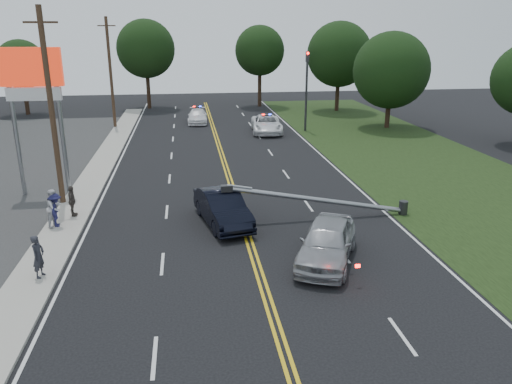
{
  "coord_description": "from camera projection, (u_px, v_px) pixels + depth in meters",
  "views": [
    {
      "loc": [
        -2.52,
        -14.28,
        8.86
      ],
      "look_at": [
        0.55,
        7.46,
        1.7
      ],
      "focal_mm": 35.0,
      "sensor_mm": 36.0,
      "label": 1
    }
  ],
  "objects": [
    {
      "name": "utility_pole_mid",
      "position": [
        51.0,
        109.0,
        25.03
      ],
      "size": [
        1.6,
        0.28,
        10.0
      ],
      "color": "#382619",
      "rests_on": "ground"
    },
    {
      "name": "ground",
      "position": [
        271.0,
        310.0,
        16.53
      ],
      "size": [
        120.0,
        120.0,
        0.0
      ],
      "primitive_type": "plane",
      "color": "black",
      "rests_on": "ground"
    },
    {
      "name": "tree_5",
      "position": [
        21.0,
        64.0,
        53.12
      ],
      "size": [
        5.16,
        5.16,
        7.94
      ],
      "color": "black",
      "rests_on": "ground"
    },
    {
      "name": "bystander_a",
      "position": [
        38.0,
        256.0,
        18.3
      ],
      "size": [
        0.53,
        0.68,
        1.64
      ],
      "primitive_type": "imported",
      "rotation": [
        0.0,
        0.0,
        1.3
      ],
      "color": "#282830",
      "rests_on": "sidewalk"
    },
    {
      "name": "bystander_c",
      "position": [
        56.0,
        210.0,
        23.07
      ],
      "size": [
        0.79,
        1.13,
        1.6
      ],
      "primitive_type": "imported",
      "rotation": [
        0.0,
        0.0,
        1.77
      ],
      "color": "#1C1B45",
      "rests_on": "sidewalk"
    },
    {
      "name": "utility_pole_far",
      "position": [
        111.0,
        73.0,
        45.74
      ],
      "size": [
        1.6,
        0.28,
        10.0
      ],
      "color": "#382619",
      "rests_on": "ground"
    },
    {
      "name": "pylon_sign",
      "position": [
        33.0,
        86.0,
        26.46
      ],
      "size": [
        3.2,
        0.35,
        8.0
      ],
      "color": "gray",
      "rests_on": "ground"
    },
    {
      "name": "traffic_signal",
      "position": [
        307.0,
        84.0,
        44.56
      ],
      "size": [
        0.28,
        0.41,
        7.05
      ],
      "color": "#2D2D30",
      "rests_on": "ground"
    },
    {
      "name": "emergency_b",
      "position": [
        198.0,
        116.0,
        49.49
      ],
      "size": [
        2.03,
        4.65,
        1.33
      ],
      "primitive_type": "imported",
      "rotation": [
        0.0,
        0.0,
        -0.04
      ],
      "color": "white",
      "rests_on": "ground"
    },
    {
      "name": "centerline_yellow",
      "position": [
        239.0,
        208.0,
        25.94
      ],
      "size": [
        0.36,
        80.0,
        0.0
      ],
      "primitive_type": "cube",
      "color": "gold",
      "rests_on": "ground"
    },
    {
      "name": "bystander_d",
      "position": [
        72.0,
        201.0,
        24.36
      ],
      "size": [
        0.42,
        0.91,
        1.53
      ],
      "primitive_type": "imported",
      "rotation": [
        0.0,
        0.0,
        1.62
      ],
      "color": "#504740",
      "rests_on": "sidewalk"
    },
    {
      "name": "tree_6",
      "position": [
        146.0,
        49.0,
        57.0
      ],
      "size": [
        6.6,
        6.6,
        10.09
      ],
      "color": "black",
      "rests_on": "ground"
    },
    {
      "name": "bystander_b",
      "position": [
        54.0,
        208.0,
        23.07
      ],
      "size": [
        0.95,
        1.05,
        1.78
      ],
      "primitive_type": "imported",
      "rotation": [
        0.0,
        0.0,
        1.19
      ],
      "color": "silver",
      "rests_on": "sidewalk"
    },
    {
      "name": "tree_9",
      "position": [
        391.0,
        70.0,
        45.8
      ],
      "size": [
        6.98,
        6.98,
        8.8
      ],
      "color": "black",
      "rests_on": "ground"
    },
    {
      "name": "grass_verge",
      "position": [
        480.0,
        197.0,
        27.73
      ],
      "size": [
        12.0,
        80.0,
        0.01
      ],
      "primitive_type": "cube",
      "color": "black",
      "rests_on": "ground"
    },
    {
      "name": "tree_8",
      "position": [
        339.0,
        54.0,
        55.35
      ],
      "size": [
        7.16,
        7.16,
        9.83
      ],
      "color": "black",
      "rests_on": "ground"
    },
    {
      "name": "emergency_a",
      "position": [
        267.0,
        124.0,
        44.83
      ],
      "size": [
        3.0,
        5.74,
        1.54
      ],
      "primitive_type": "imported",
      "rotation": [
        0.0,
        0.0,
        -0.08
      ],
      "color": "white",
      "rests_on": "ground"
    },
    {
      "name": "tree_7",
      "position": [
        260.0,
        51.0,
        58.64
      ],
      "size": [
        5.81,
        5.81,
        9.43
      ],
      "color": "black",
      "rests_on": "ground"
    },
    {
      "name": "sidewalk",
      "position": [
        71.0,
        215.0,
        24.81
      ],
      "size": [
        1.8,
        70.0,
        0.12
      ],
      "primitive_type": "cube",
      "color": "#A19C92",
      "rests_on": "ground"
    },
    {
      "name": "crashed_sedan",
      "position": [
        223.0,
        208.0,
        23.68
      ],
      "size": [
        2.71,
        5.11,
        1.6
      ],
      "primitive_type": "imported",
      "rotation": [
        0.0,
        0.0,
        0.22
      ],
      "color": "black",
      "rests_on": "ground"
    },
    {
      "name": "waiting_sedan",
      "position": [
        327.0,
        242.0,
        19.79
      ],
      "size": [
        3.85,
        5.3,
        1.68
      ],
      "primitive_type": "imported",
      "rotation": [
        0.0,
        0.0,
        -0.43
      ],
      "color": "#9FA1A7",
      "rests_on": "ground"
    },
    {
      "name": "fallen_streetlight",
      "position": [
        328.0,
        201.0,
        24.33
      ],
      "size": [
        9.36,
        0.44,
        1.91
      ],
      "color": "#2D2D30",
      "rests_on": "ground"
    }
  ]
}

